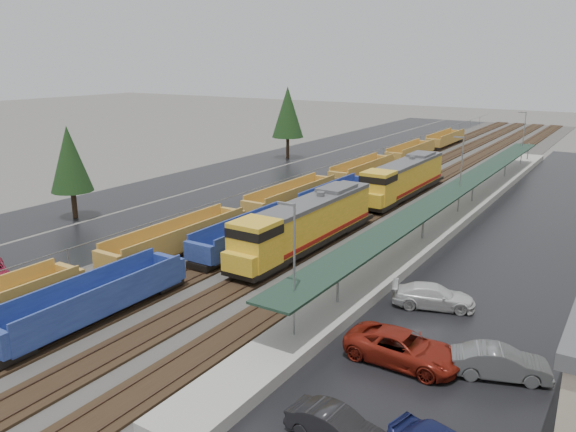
% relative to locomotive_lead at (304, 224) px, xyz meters
% --- Properties ---
extents(ballast_strip, '(20.00, 160.00, 0.08)m').
position_rel_locomotive_lead_xyz_m(ballast_strip, '(-2.00, 26.49, -2.27)').
color(ballast_strip, '#302D2B').
rests_on(ballast_strip, ground).
extents(trackbed, '(14.60, 160.00, 0.22)m').
position_rel_locomotive_lead_xyz_m(trackbed, '(-2.00, 26.49, -2.15)').
color(trackbed, black).
rests_on(trackbed, ground).
extents(west_parking_lot, '(10.00, 160.00, 0.02)m').
position_rel_locomotive_lead_xyz_m(west_parking_lot, '(-17.00, 26.49, -2.30)').
color(west_parking_lot, black).
rests_on(west_parking_lot, ground).
extents(west_road, '(9.00, 160.00, 0.02)m').
position_rel_locomotive_lead_xyz_m(west_road, '(-27.00, 26.49, -2.30)').
color(west_road, black).
rests_on(west_road, ground).
extents(east_commuter_lot, '(16.00, 100.00, 0.02)m').
position_rel_locomotive_lead_xyz_m(east_commuter_lot, '(17.00, 16.49, -2.30)').
color(east_commuter_lot, black).
rests_on(east_commuter_lot, ground).
extents(station_platform, '(3.00, 80.00, 8.00)m').
position_rel_locomotive_lead_xyz_m(station_platform, '(7.50, 16.49, -1.57)').
color(station_platform, '#9E9B93').
rests_on(station_platform, ground).
extents(chainlink_fence, '(0.08, 160.04, 2.02)m').
position_rel_locomotive_lead_xyz_m(chainlink_fence, '(-11.50, 24.93, -0.70)').
color(chainlink_fence, gray).
rests_on(chainlink_fence, ground).
extents(tree_west_near, '(3.96, 3.96, 9.00)m').
position_rel_locomotive_lead_xyz_m(tree_west_near, '(-24.00, -3.51, 3.51)').
color(tree_west_near, '#332316').
rests_on(tree_west_near, ground).
extents(tree_west_far, '(4.84, 4.84, 11.00)m').
position_rel_locomotive_lead_xyz_m(tree_west_far, '(-25.00, 36.49, 4.82)').
color(tree_west_far, '#332316').
rests_on(tree_west_far, ground).
extents(locomotive_lead, '(2.88, 19.00, 4.30)m').
position_rel_locomotive_lead_xyz_m(locomotive_lead, '(0.00, 0.00, 0.00)').
color(locomotive_lead, black).
rests_on(locomotive_lead, ground).
extents(locomotive_trail, '(2.88, 19.00, 4.30)m').
position_rel_locomotive_lead_xyz_m(locomotive_trail, '(0.00, 21.00, 0.00)').
color(locomotive_trail, black).
rests_on(locomotive_trail, ground).
extents(well_string_yellow, '(2.59, 116.17, 2.30)m').
position_rel_locomotive_lead_xyz_m(well_string_yellow, '(-8.00, 10.94, -1.15)').
color(well_string_yellow, gold).
rests_on(well_string_yellow, ground).
extents(well_string_blue, '(2.63, 75.01, 2.34)m').
position_rel_locomotive_lead_xyz_m(well_string_blue, '(-4.00, -17.33, -1.15)').
color(well_string_blue, navy).
rests_on(well_string_blue, ground).
extents(parked_car_east_a, '(1.78, 4.37, 1.41)m').
position_rel_locomotive_lead_xyz_m(parked_car_east_a, '(13.13, -19.29, -1.60)').
color(parked_car_east_a, black).
rests_on(parked_car_east_a, ground).
extents(parked_car_east_b, '(2.82, 5.97, 1.65)m').
position_rel_locomotive_lead_xyz_m(parked_car_east_b, '(13.09, -11.99, -1.48)').
color(parked_car_east_b, maroon).
rests_on(parked_car_east_b, ground).
extents(parked_car_east_c, '(3.64, 5.45, 1.47)m').
position_rel_locomotive_lead_xyz_m(parked_car_east_c, '(12.20, -4.63, -1.57)').
color(parked_car_east_c, silver).
rests_on(parked_car_east_c, ground).
extents(parked_car_east_e, '(3.15, 4.95, 1.54)m').
position_rel_locomotive_lead_xyz_m(parked_car_east_e, '(17.58, -10.71, -1.54)').
color(parked_car_east_e, '#585B5D').
rests_on(parked_car_east_e, ground).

